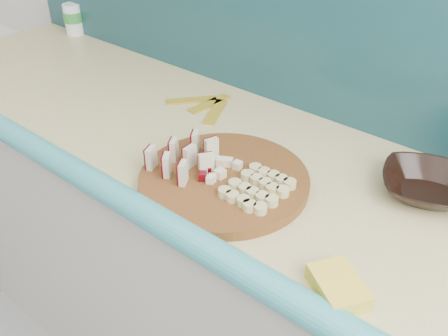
% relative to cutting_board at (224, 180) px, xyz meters
% --- Properties ---
extents(kitchen_counter, '(2.20, 0.63, 0.91)m').
position_rel_cutting_board_xyz_m(kitchen_counter, '(-0.13, 0.12, -0.46)').
color(kitchen_counter, beige).
rests_on(kitchen_counter, ground).
extents(backsplash, '(2.20, 0.02, 0.50)m').
position_rel_cutting_board_xyz_m(backsplash, '(-0.13, 0.41, 0.24)').
color(backsplash, teal).
rests_on(backsplash, kitchen_counter).
extents(cutting_board, '(0.37, 0.37, 0.02)m').
position_rel_cutting_board_xyz_m(cutting_board, '(0.00, 0.00, 0.00)').
color(cutting_board, '#4F2E11').
rests_on(cutting_board, kitchen_counter).
extents(apple_wedges, '(0.12, 0.14, 0.05)m').
position_rel_cutting_board_xyz_m(apple_wedges, '(-0.09, -0.03, 0.04)').
color(apple_wedges, beige).
rests_on(apple_wedges, cutting_board).
extents(apple_chunks, '(0.05, 0.06, 0.02)m').
position_rel_cutting_board_xyz_m(apple_chunks, '(-0.02, -0.00, 0.02)').
color(apple_chunks, beige).
rests_on(apple_chunks, cutting_board).
extents(banana_slices, '(0.12, 0.14, 0.02)m').
position_rel_cutting_board_xyz_m(banana_slices, '(0.09, 0.00, 0.02)').
color(banana_slices, '#CBC07C').
rests_on(banana_slices, cutting_board).
extents(brown_bowl, '(0.25, 0.25, 0.05)m').
position_rel_cutting_board_xyz_m(brown_bowl, '(0.35, 0.24, 0.01)').
color(brown_bowl, black).
rests_on(brown_bowl, kitchen_counter).
extents(canister, '(0.07, 0.07, 0.11)m').
position_rel_cutting_board_xyz_m(canister, '(-1.05, 0.38, 0.05)').
color(canister, white).
rests_on(canister, kitchen_counter).
extents(sponge, '(0.12, 0.12, 0.03)m').
position_rel_cutting_board_xyz_m(sponge, '(0.34, -0.12, 0.00)').
color(sponge, yellow).
rests_on(sponge, kitchen_counter).
extents(banana_peel, '(0.20, 0.17, 0.01)m').
position_rel_cutting_board_xyz_m(banana_peel, '(-0.28, 0.25, -0.01)').
color(banana_peel, gold).
rests_on(banana_peel, kitchen_counter).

